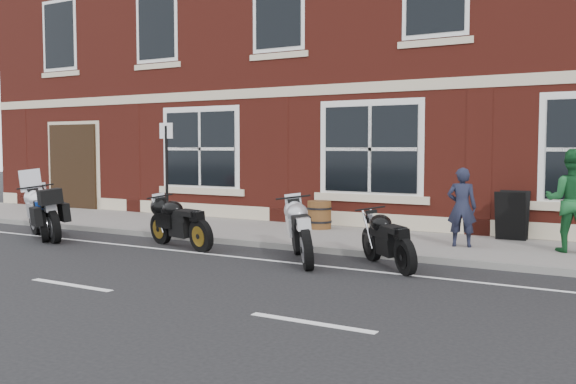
% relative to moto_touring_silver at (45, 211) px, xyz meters
% --- Properties ---
extents(ground, '(80.00, 80.00, 0.00)m').
position_rel_moto_touring_silver_xyz_m(ground, '(4.35, -0.04, -0.62)').
color(ground, black).
rests_on(ground, ground).
extents(sidewalk, '(30.00, 3.00, 0.12)m').
position_rel_moto_touring_silver_xyz_m(sidewalk, '(4.35, 2.96, -0.56)').
color(sidewalk, slate).
rests_on(sidewalk, ground).
extents(kerb, '(30.00, 0.16, 0.12)m').
position_rel_moto_touring_silver_xyz_m(kerb, '(4.35, 1.38, -0.56)').
color(kerb, slate).
rests_on(kerb, ground).
extents(pub_building, '(24.00, 12.00, 12.00)m').
position_rel_moto_touring_silver_xyz_m(pub_building, '(4.35, 10.46, 5.38)').
color(pub_building, '#5E1D14').
rests_on(pub_building, ground).
extents(moto_touring_silver, '(2.14, 1.12, 1.52)m').
position_rel_moto_touring_silver_xyz_m(moto_touring_silver, '(0.00, 0.00, 0.00)').
color(moto_touring_silver, black).
rests_on(moto_touring_silver, ground).
extents(moto_sport_red, '(1.91, 1.55, 1.04)m').
position_rel_moto_touring_silver_xyz_m(moto_sport_red, '(-0.19, 0.16, -0.02)').
color(moto_sport_red, black).
rests_on(moto_sport_red, ground).
extents(moto_sport_black, '(2.04, 0.74, 0.94)m').
position_rel_moto_touring_silver_xyz_m(moto_sport_black, '(3.43, 0.51, -0.08)').
color(moto_sport_black, black).
rests_on(moto_sport_black, ground).
extents(moto_sport_silver, '(1.43, 1.92, 1.02)m').
position_rel_moto_touring_silver_xyz_m(moto_sport_silver, '(6.32, 0.39, -0.03)').
color(moto_sport_silver, black).
rests_on(moto_sport_silver, ground).
extents(moto_naked_black, '(1.49, 1.45, 0.88)m').
position_rel_moto_touring_silver_xyz_m(moto_naked_black, '(7.82, 0.64, -0.11)').
color(moto_naked_black, black).
rests_on(moto_naked_black, ground).
extents(pedestrian_left, '(0.61, 0.45, 1.51)m').
position_rel_moto_touring_silver_xyz_m(pedestrian_left, '(8.48, 2.73, 0.26)').
color(pedestrian_left, black).
rests_on(pedestrian_left, sidewalk).
extents(pedestrian_right, '(0.91, 0.71, 1.87)m').
position_rel_moto_touring_silver_xyz_m(pedestrian_right, '(10.35, 3.10, 0.44)').
color(pedestrian_right, '#175327').
rests_on(pedestrian_right, sidewalk).
extents(a_board_sign, '(0.61, 0.41, 1.01)m').
position_rel_moto_touring_silver_xyz_m(a_board_sign, '(9.12, 4.16, 0.01)').
color(a_board_sign, black).
rests_on(a_board_sign, sidewalk).
extents(barrel_planter, '(0.58, 0.58, 0.65)m').
position_rel_moto_touring_silver_xyz_m(barrel_planter, '(4.88, 3.76, -0.17)').
color(barrel_planter, '#4B2614').
rests_on(barrel_planter, sidewalk).
extents(parking_sign, '(0.35, 0.06, 2.43)m').
position_rel_moto_touring_silver_xyz_m(parking_sign, '(2.22, 1.51, 0.91)').
color(parking_sign, black).
rests_on(parking_sign, sidewalk).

